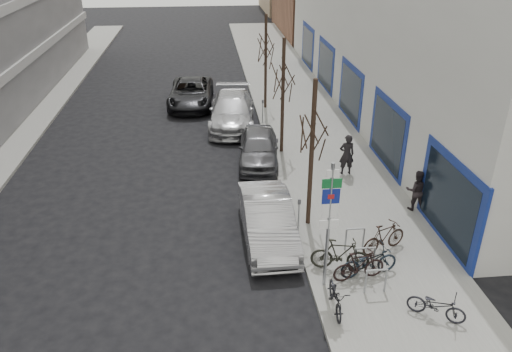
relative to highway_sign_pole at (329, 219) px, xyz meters
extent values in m
plane|color=black|center=(-2.40, 0.01, -2.46)|extent=(120.00, 120.00, 0.00)
cube|color=slate|center=(2.10, 10.01, -2.38)|extent=(5.00, 70.00, 0.15)
cylinder|color=gray|center=(0.00, 0.01, -0.36)|extent=(0.10, 0.10, 4.20)
cube|color=white|center=(0.00, -0.02, 1.44)|extent=(0.35, 0.03, 0.22)
cube|color=#0C5926|center=(0.00, -0.02, 1.14)|extent=(0.55, 0.03, 0.28)
cube|color=navy|center=(0.00, -0.02, 0.74)|extent=(0.50, 0.03, 0.45)
cube|color=maroon|center=(0.00, -0.03, 0.74)|extent=(0.18, 0.02, 0.14)
cube|color=white|center=(0.00, -0.02, 0.29)|extent=(0.45, 0.03, 0.45)
cube|color=white|center=(0.00, -0.02, -0.16)|extent=(0.55, 0.03, 0.28)
cylinder|color=gray|center=(1.10, -0.49, -1.91)|extent=(0.06, 0.06, 0.80)
cylinder|color=gray|center=(1.70, -0.49, -1.91)|extent=(0.06, 0.06, 0.80)
cylinder|color=gray|center=(1.40, -0.49, -1.51)|extent=(0.60, 0.06, 0.06)
cylinder|color=gray|center=(1.10, 0.61, -1.91)|extent=(0.06, 0.06, 0.80)
cylinder|color=gray|center=(1.70, 0.61, -1.91)|extent=(0.06, 0.06, 0.80)
cylinder|color=gray|center=(1.40, 0.61, -1.51)|extent=(0.60, 0.06, 0.06)
cylinder|color=gray|center=(1.10, 1.71, -1.91)|extent=(0.06, 0.06, 0.80)
cylinder|color=gray|center=(1.70, 1.71, -1.91)|extent=(0.06, 0.06, 0.80)
cylinder|color=gray|center=(1.40, 1.71, -1.51)|extent=(0.60, 0.06, 0.06)
cylinder|color=black|center=(0.20, 3.51, 0.29)|extent=(0.16, 0.16, 5.50)
cylinder|color=black|center=(0.20, 10.01, 0.29)|extent=(0.16, 0.16, 5.50)
cylinder|color=black|center=(0.20, 16.51, 0.29)|extent=(0.16, 0.16, 5.50)
cylinder|color=gray|center=(-0.25, 3.01, -1.76)|extent=(0.05, 0.05, 1.10)
cube|color=#3F3F44|center=(-0.25, 3.01, -1.13)|extent=(0.10, 0.08, 0.18)
cylinder|color=gray|center=(-0.25, 8.51, -1.76)|extent=(0.05, 0.05, 1.10)
cube|color=#3F3F44|center=(-0.25, 8.51, -1.13)|extent=(0.10, 0.08, 0.18)
cylinder|color=gray|center=(-0.25, 14.01, -1.76)|extent=(0.05, 0.05, 1.10)
cube|color=#3F3F44|center=(-0.25, 14.01, -1.13)|extent=(0.10, 0.08, 0.18)
imported|color=black|center=(0.07, -1.06, -1.82)|extent=(0.57, 1.63, 0.98)
imported|color=black|center=(1.09, 0.16, -1.80)|extent=(1.73, 0.74, 1.02)
imported|color=black|center=(1.45, 0.35, -1.74)|extent=(1.95, 0.89, 1.14)
imported|color=black|center=(0.64, 0.70, -1.75)|extent=(1.92, 0.93, 1.12)
imported|color=black|center=(2.72, -1.68, -1.83)|extent=(1.59, 1.24, 0.97)
imported|color=black|center=(2.33, 1.52, -1.77)|extent=(1.85, 1.19, 1.08)
imported|color=#AFAFB4|center=(-1.37, 2.83, -1.68)|extent=(1.73, 4.76, 1.56)
imported|color=#4E4E53|center=(-1.00, 9.15, -1.71)|extent=(2.24, 4.56, 1.50)
imported|color=#A8A9AE|center=(-1.92, 14.06, -1.62)|extent=(2.87, 5.98, 1.68)
imported|color=black|center=(-4.18, 17.81, -1.69)|extent=(2.86, 5.64, 1.53)
imported|color=black|center=(2.61, 7.31, -1.40)|extent=(0.66, 0.44, 1.81)
imported|color=black|center=(4.40, 4.06, -1.49)|extent=(0.68, 0.53, 1.63)
camera|label=1|loc=(-3.27, -11.68, 7.37)|focal=35.00mm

